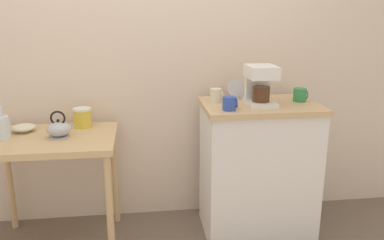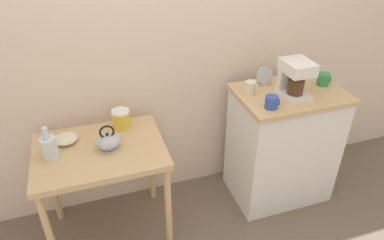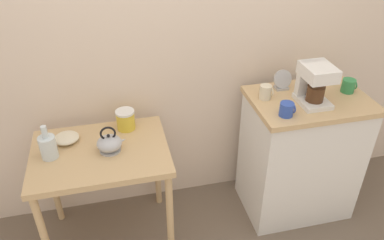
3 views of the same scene
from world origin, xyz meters
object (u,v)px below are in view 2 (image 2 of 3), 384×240
(canister_enamel, at_px, (121,119))
(mug_small_cream, at_px, (251,88))
(glass_carafe_vase, at_px, (49,147))
(coffee_maker, at_px, (295,77))
(teakettle, at_px, (109,141))
(bowl_stoneware, at_px, (66,139))
(table_clock, at_px, (264,77))
(mug_blue, at_px, (272,102))
(mug_tall_green, at_px, (324,79))

(canister_enamel, bearing_deg, mug_small_cream, -7.55)
(glass_carafe_vase, distance_m, mug_small_cream, 1.37)
(canister_enamel, height_order, coffee_maker, coffee_maker)
(teakettle, relative_size, glass_carafe_vase, 0.85)
(bowl_stoneware, xyz_separation_m, table_clock, (1.43, 0.04, 0.20))
(teakettle, distance_m, table_clock, 1.20)
(mug_blue, relative_size, mug_small_cream, 0.97)
(bowl_stoneware, relative_size, teakettle, 0.84)
(teakettle, height_order, mug_tall_green, mug_tall_green)
(teakettle, xyz_separation_m, glass_carafe_vase, (-0.35, 0.02, 0.02))
(glass_carafe_vase, height_order, mug_small_cream, mug_small_cream)
(mug_blue, bearing_deg, mug_tall_green, 19.09)
(bowl_stoneware, bearing_deg, glass_carafe_vase, -123.75)
(mug_blue, xyz_separation_m, table_clock, (0.12, 0.32, 0.02))
(bowl_stoneware, distance_m, mug_tall_green, 1.86)
(canister_enamel, bearing_deg, teakettle, -117.34)
(mug_tall_green, bearing_deg, mug_blue, -160.91)
(glass_carafe_vase, relative_size, table_clock, 1.58)
(teakettle, distance_m, glass_carafe_vase, 0.35)
(teakettle, distance_m, canister_enamel, 0.25)
(bowl_stoneware, relative_size, canister_enamel, 1.16)
(teakettle, distance_m, mug_blue, 1.08)
(coffee_maker, bearing_deg, glass_carafe_vase, 178.98)
(canister_enamel, xyz_separation_m, table_clock, (1.06, -0.02, 0.17))
(mug_blue, relative_size, table_clock, 0.67)
(teakettle, xyz_separation_m, mug_tall_green, (1.59, 0.06, 0.16))
(glass_carafe_vase, bearing_deg, mug_blue, -5.80)
(glass_carafe_vase, xyz_separation_m, mug_blue, (1.40, -0.14, 0.14))
(coffee_maker, xyz_separation_m, table_clock, (-0.11, 0.21, -0.08))
(mug_tall_green, height_order, mug_blue, mug_tall_green)
(teakettle, height_order, coffee_maker, coffee_maker)
(mug_small_cream, height_order, table_clock, table_clock)
(bowl_stoneware, height_order, mug_small_cream, mug_small_cream)
(bowl_stoneware, xyz_separation_m, mug_tall_green, (1.84, -0.09, 0.19))
(glass_carafe_vase, xyz_separation_m, coffee_maker, (1.63, -0.03, 0.24))
(teakettle, distance_m, mug_tall_green, 1.60)
(mug_blue, height_order, table_clock, table_clock)
(coffee_maker, bearing_deg, table_clock, 117.76)
(mug_tall_green, bearing_deg, coffee_maker, -167.15)
(bowl_stoneware, bearing_deg, mug_tall_green, -2.91)
(coffee_maker, bearing_deg, teakettle, 179.58)
(coffee_maker, xyz_separation_m, mug_tall_green, (0.30, 0.07, -0.10))
(mug_small_cream, bearing_deg, teakettle, -174.34)
(mug_tall_green, xyz_separation_m, mug_blue, (-0.53, -0.18, -0.00))
(bowl_stoneware, xyz_separation_m, mug_small_cream, (1.27, -0.05, 0.19))
(bowl_stoneware, relative_size, mug_small_cream, 1.62)
(table_clock, bearing_deg, canister_enamel, 178.79)
(canister_enamel, distance_m, mug_tall_green, 1.49)
(bowl_stoneware, distance_m, canister_enamel, 0.38)
(glass_carafe_vase, height_order, table_clock, table_clock)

